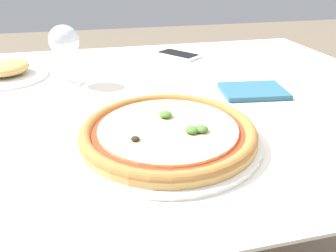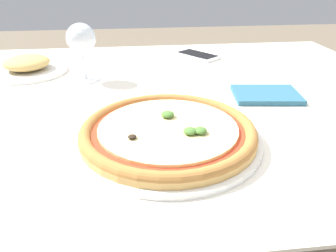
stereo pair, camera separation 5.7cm
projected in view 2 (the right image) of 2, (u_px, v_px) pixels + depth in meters
The scene contains 6 objects.
dining_table at pixel (177, 127), 0.83m from camera, with size 1.21×0.98×0.75m.
pizza_plate at pixel (168, 132), 0.57m from camera, with size 0.33×0.33×0.04m.
wine_glass_far_left at pixel (81, 40), 0.83m from camera, with size 0.07×0.07×0.15m.
cell_phone at pixel (197, 55), 1.08m from camera, with size 0.14×0.16×0.01m.
side_plate at pixel (27, 66), 0.93m from camera, with size 0.22×0.22×0.05m.
napkin_folded at pixel (266, 95), 0.77m from camera, with size 0.16×0.13×0.01m.
Camera 2 is at (-0.11, -0.73, 1.04)m, focal length 35.00 mm.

